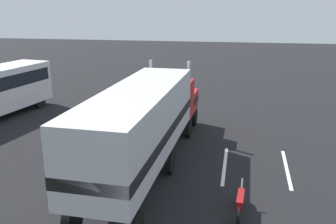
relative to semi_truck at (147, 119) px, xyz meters
name	(u,v)px	position (x,y,z in m)	size (l,w,h in m)	color
ground_plane	(171,131)	(5.64, -0.07, -2.52)	(120.00, 120.00, 0.00)	black
lane_stripe_near	(225,165)	(1.16, -3.57, -2.52)	(4.40, 0.16, 0.01)	silver
lane_stripe_mid	(287,169)	(1.32, -6.48, -2.52)	(4.40, 0.16, 0.01)	silver
semi_truck	(147,119)	(0.00, 0.00, 0.00)	(14.25, 3.05, 4.50)	#B21919
person_bystander	(94,152)	(-0.54, 2.41, -1.63)	(0.37, 0.47, 1.63)	#2D3347
motorcycle	(240,202)	(-3.07, -4.28, -2.04)	(2.11, 0.32, 1.12)	black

